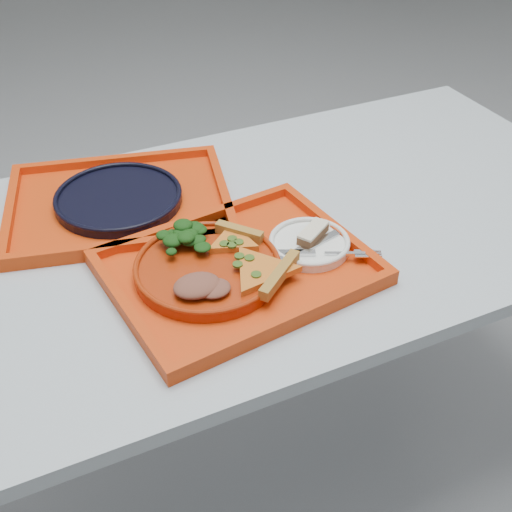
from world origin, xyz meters
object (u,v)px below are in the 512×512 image
dinner_plate (208,270)px  navy_plate (119,199)px  tray_main (238,271)px  tray_far (120,205)px  dessert_bar (313,233)px

dinner_plate → navy_plate: size_ratio=1.00×
tray_main → navy_plate: bearing=107.1°
tray_main → navy_plate: (-0.14, 0.30, 0.01)m
tray_far → dinner_plate: (0.08, -0.29, 0.02)m
tray_main → tray_far: size_ratio=1.00×
dinner_plate → navy_plate: bearing=105.6°
tray_far → dinner_plate: dinner_plate is taller
tray_main → navy_plate: navy_plate is taller
dinner_plate → tray_far: bearing=105.6°
dinner_plate → navy_plate: 0.30m
dessert_bar → navy_plate: bearing=102.7°
dessert_bar → tray_main: bearing=151.4°
tray_main → tray_far: (-0.14, 0.30, 0.00)m
navy_plate → dessert_bar: (0.29, -0.29, 0.02)m
dinner_plate → navy_plate: (-0.08, 0.29, -0.00)m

